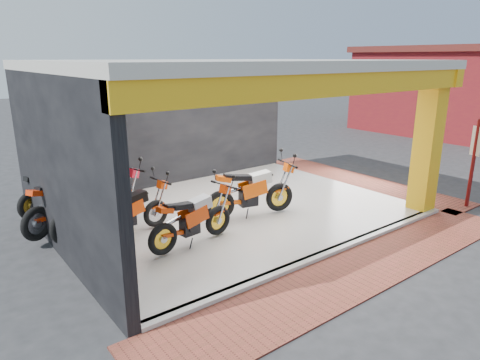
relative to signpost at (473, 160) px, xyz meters
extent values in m
plane|color=#2D2D30|center=(-5.03, 1.32, -1.26)|extent=(80.00, 80.00, 0.00)
cube|color=silver|center=(-5.03, 3.32, -1.21)|extent=(8.00, 6.00, 0.10)
cube|color=beige|center=(-5.03, 3.32, 2.34)|extent=(8.40, 6.40, 0.20)
cube|color=black|center=(-5.03, 6.42, 0.49)|extent=(8.20, 0.20, 3.50)
cube|color=black|center=(-9.13, 3.32, 0.49)|extent=(0.20, 6.20, 3.50)
cube|color=#ECAD13|center=(-1.28, 0.57, 0.49)|extent=(0.50, 0.50, 3.50)
cube|color=#ECAD13|center=(-5.03, 0.32, 2.04)|extent=(8.40, 0.30, 0.40)
cube|color=#ECAD13|center=(-1.03, 3.32, 2.04)|extent=(0.30, 6.40, 0.40)
cube|color=silver|center=(-5.03, 0.30, -1.21)|extent=(8.00, 0.20, 0.10)
cube|color=#983F31|center=(-5.03, -0.48, -1.24)|extent=(9.00, 1.40, 0.03)
cube|color=#983F31|center=(-0.23, 3.32, -1.24)|extent=(1.40, 7.00, 0.03)
cube|color=#3F1E14|center=(7.95, 5.82, -0.16)|extent=(0.06, 1.00, 2.20)
cylinder|color=#630E0F|center=(0.00, 0.00, -0.11)|extent=(0.09, 0.09, 2.30)
cube|color=white|center=(0.00, 0.00, 0.49)|extent=(0.14, 0.30, 0.73)
camera|label=1|loc=(-11.09, -4.73, 2.50)|focal=32.00mm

